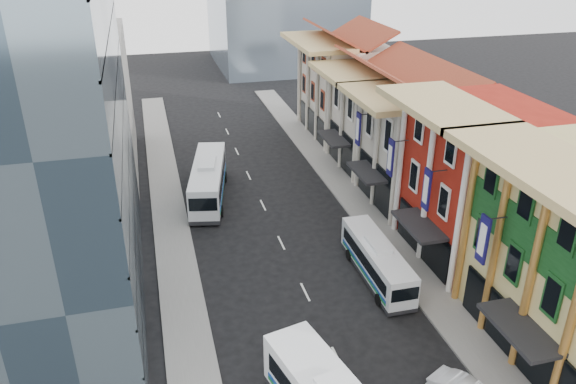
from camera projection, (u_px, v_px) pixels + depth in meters
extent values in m
cube|color=slate|center=(378.00, 229.00, 47.61)|extent=(3.00, 90.00, 0.15)
cube|color=slate|center=(176.00, 256.00, 43.74)|extent=(3.00, 90.00, 0.15)
cube|color=maroon|center=(478.00, 183.00, 41.94)|extent=(8.00, 10.00, 12.00)
cube|color=beige|center=(419.00, 150.00, 50.66)|extent=(8.00, 9.00, 10.00)
cube|color=beige|center=(380.00, 120.00, 58.51)|extent=(8.00, 9.00, 10.00)
cube|color=beige|center=(346.00, 89.00, 67.45)|extent=(8.00, 12.00, 11.00)
cube|color=#3B4F5E|center=(10.00, 85.00, 32.74)|extent=(12.00, 26.00, 30.00)
cube|color=gray|center=(79.00, 105.00, 56.49)|extent=(10.00, 18.00, 14.00)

